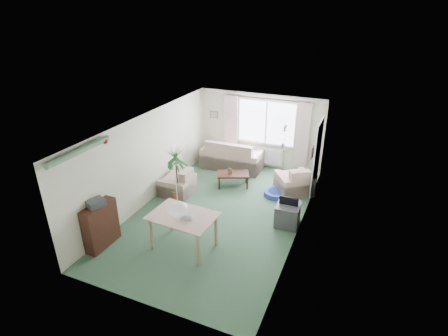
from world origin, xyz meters
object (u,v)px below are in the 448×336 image
at_px(armchair_left, 177,181).
at_px(bookshelf, 101,226).
at_px(armchair_corner, 294,179).
at_px(coffee_table, 233,180).
at_px(sofa, 233,154).
at_px(houseplant, 176,174).
at_px(dining_table, 184,232).
at_px(pet_bed, 276,193).
at_px(tv_cube, 288,214).

bearing_deg(armchair_left, bookshelf, -8.40).
bearing_deg(armchair_corner, coffee_table, -24.94).
bearing_deg(bookshelf, sofa, 78.73).
relative_size(sofa, bookshelf, 1.88).
height_order(houseplant, dining_table, houseplant).
height_order(sofa, armchair_corner, sofa).
bearing_deg(coffee_table, pet_bed, -2.60).
relative_size(armchair_corner, bookshelf, 0.88).
bearing_deg(armchair_left, coffee_table, 128.04).
bearing_deg(houseplant, sofa, 77.30).
height_order(armchair_corner, armchair_left, armchair_corner).
bearing_deg(coffee_table, dining_table, -88.59).
xyz_separation_m(sofa, dining_table, (0.57, -4.29, -0.08)).
relative_size(sofa, tv_cube, 3.21).
xyz_separation_m(bookshelf, houseplant, (0.53, 2.36, 0.29)).
relative_size(sofa, armchair_corner, 2.13).
height_order(armchair_corner, bookshelf, bookshelf).
relative_size(armchair_corner, coffee_table, 0.99).
xyz_separation_m(armchair_corner, pet_bed, (-0.40, -0.38, -0.34)).
height_order(sofa, bookshelf, bookshelf).
height_order(armchair_corner, tv_cube, armchair_corner).
bearing_deg(armchair_corner, sofa, -57.73).
bearing_deg(bookshelf, tv_cube, 35.38).
distance_m(bookshelf, houseplant, 2.44).
xyz_separation_m(sofa, tv_cube, (2.43, -2.55, -0.21)).
distance_m(armchair_left, dining_table, 2.45).
bearing_deg(sofa, pet_bed, 143.76).
relative_size(coffee_table, dining_table, 0.71).
bearing_deg(houseplant, armchair_left, 120.55).
bearing_deg(armchair_left, armchair_corner, 113.30).
distance_m(sofa, pet_bed, 2.25).
xyz_separation_m(bookshelf, pet_bed, (2.92, 3.65, -0.44)).
relative_size(houseplant, dining_table, 1.25).
bearing_deg(houseplant, bookshelf, -102.64).
xyz_separation_m(houseplant, dining_table, (1.15, -1.72, -0.40)).
bearing_deg(coffee_table, armchair_corner, 10.71).
xyz_separation_m(sofa, armchair_corner, (2.21, -0.89, -0.08)).
distance_m(houseplant, pet_bed, 2.81).
bearing_deg(pet_bed, tv_cube, -63.93).
distance_m(armchair_left, coffee_table, 1.64).
distance_m(coffee_table, bookshelf, 4.06).
height_order(sofa, armchair_left, sofa).
bearing_deg(dining_table, sofa, 97.56).
distance_m(armchair_left, bookshelf, 2.71).
xyz_separation_m(armchair_left, tv_cube, (3.20, -0.30, -0.11)).
bearing_deg(armchair_corner, houseplant, -4.63).
bearing_deg(armchair_corner, armchair_left, -11.18).
height_order(coffee_table, tv_cube, tv_cube).
bearing_deg(bookshelf, armchair_left, 84.18).
height_order(armchair_corner, coffee_table, armchair_corner).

